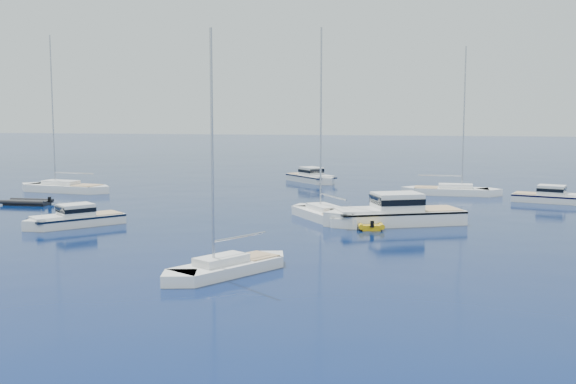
% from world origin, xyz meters
% --- Properties ---
extents(ground, '(400.00, 400.00, 0.00)m').
position_xyz_m(ground, '(0.00, 0.00, 0.00)').
color(ground, '#081950').
rests_on(ground, ground).
extents(motor_cruiser_left, '(6.87, 7.30, 2.02)m').
position_xyz_m(motor_cruiser_left, '(-13.40, 20.26, 0.00)').
color(motor_cruiser_left, silver).
rests_on(motor_cruiser_left, ground).
extents(motor_cruiser_centre, '(11.52, 7.31, 2.90)m').
position_xyz_m(motor_cruiser_centre, '(9.01, 25.24, 0.00)').
color(motor_cruiser_centre, white).
rests_on(motor_cruiser_centre, ground).
extents(motor_cruiser_far_r, '(7.93, 4.63, 1.99)m').
position_xyz_m(motor_cruiser_far_r, '(22.61, 39.63, 0.00)').
color(motor_cruiser_far_r, silver).
rests_on(motor_cruiser_far_r, ground).
extents(motor_cruiser_horizon, '(7.39, 7.92, 2.18)m').
position_xyz_m(motor_cruiser_horizon, '(-1.13, 53.40, 0.00)').
color(motor_cruiser_horizon, silver).
rests_on(motor_cruiser_horizon, ground).
extents(sailboat_fore, '(6.53, 8.44, 12.64)m').
position_xyz_m(sailboat_fore, '(1.14, 8.10, 0.00)').
color(sailboat_fore, silver).
rests_on(sailboat_fore, ground).
extents(sailboat_mid_r, '(7.76, 9.93, 14.91)m').
position_xyz_m(sailboat_mid_r, '(3.92, 26.39, 0.00)').
color(sailboat_mid_r, white).
rests_on(sailboat_mid_r, ground).
extents(sailboat_centre, '(10.16, 3.09, 14.77)m').
position_xyz_m(sailboat_centre, '(13.97, 44.05, 0.00)').
color(sailboat_centre, white).
rests_on(sailboat_centre, ground).
extents(sailboat_far_l, '(11.32, 4.59, 16.18)m').
position_xyz_m(sailboat_far_l, '(-24.38, 39.66, 0.00)').
color(sailboat_far_l, white).
rests_on(sailboat_far_l, ground).
extents(tender_yellow, '(2.76, 4.25, 0.95)m').
position_xyz_m(tender_yellow, '(7.33, 23.67, 0.00)').
color(tender_yellow, gold).
rests_on(tender_yellow, ground).
extents(tender_grey_far, '(4.36, 2.38, 0.95)m').
position_xyz_m(tender_grey_far, '(-22.86, 30.07, 0.00)').
color(tender_grey_far, black).
rests_on(tender_grey_far, ground).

